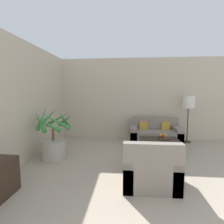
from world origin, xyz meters
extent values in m
cube|color=beige|center=(0.00, 6.57, 1.35)|extent=(7.76, 0.06, 2.70)
cylinder|color=#ADA393|center=(-2.56, 4.47, 0.22)|extent=(0.57, 0.57, 0.43)
cylinder|color=brown|center=(-2.56, 4.47, 0.58)|extent=(0.06, 0.06, 0.30)
cone|color=#38843D|center=(-2.29, 4.47, 0.93)|extent=(0.10, 0.61, 0.47)
cone|color=#38843D|center=(-2.35, 4.68, 0.88)|extent=(0.53, 0.53, 0.38)
cone|color=#38843D|center=(-2.56, 4.76, 0.90)|extent=(0.64, 0.10, 0.42)
cone|color=#38843D|center=(-2.74, 4.64, 0.96)|extent=(0.47, 0.47, 0.53)
cone|color=#38843D|center=(-2.81, 4.47, 0.97)|extent=(0.10, 0.56, 0.54)
cone|color=#38843D|center=(-2.76, 4.26, 0.92)|extent=(0.51, 0.51, 0.45)
cone|color=#38843D|center=(-2.56, 4.16, 0.88)|extent=(0.66, 0.10, 0.38)
cone|color=#38843D|center=(-2.36, 4.26, 0.91)|extent=(0.51, 0.51, 0.44)
cube|color=gray|center=(0.03, 5.96, 0.20)|extent=(1.53, 0.77, 0.39)
cube|color=gray|center=(0.03, 6.26, 0.57)|extent=(1.53, 0.16, 0.36)
cube|color=gray|center=(-0.63, 5.96, 0.26)|extent=(0.20, 0.77, 0.51)
cube|color=gray|center=(0.69, 5.96, 0.26)|extent=(0.20, 0.77, 0.51)
cube|color=gold|center=(-0.32, 6.14, 0.51)|extent=(0.24, 0.12, 0.24)
cube|color=gold|center=(0.37, 6.14, 0.51)|extent=(0.24, 0.12, 0.24)
cylinder|color=#2D2823|center=(1.05, 6.15, 0.01)|extent=(0.24, 0.24, 0.03)
cylinder|color=#2D2823|center=(1.05, 6.15, 0.55)|extent=(0.03, 0.03, 1.06)
cylinder|color=silver|center=(1.05, 6.15, 1.26)|extent=(0.35, 0.35, 0.36)
cylinder|color=black|center=(-0.45, 4.79, 0.17)|extent=(0.05, 0.05, 0.35)
cylinder|color=black|center=(0.42, 4.79, 0.17)|extent=(0.05, 0.05, 0.35)
cylinder|color=black|center=(-0.45, 5.27, 0.17)|extent=(0.05, 0.05, 0.35)
cylinder|color=black|center=(0.42, 5.27, 0.17)|extent=(0.05, 0.05, 0.35)
cube|color=black|center=(-0.01, 5.03, 0.36)|extent=(0.96, 0.57, 0.03)
cylinder|color=#42382D|center=(0.11, 5.04, 0.41)|extent=(0.26, 0.26, 0.05)
sphere|color=red|center=(0.09, 5.00, 0.47)|extent=(0.07, 0.07, 0.07)
sphere|color=olive|center=(0.15, 5.06, 0.47)|extent=(0.08, 0.08, 0.08)
sphere|color=orange|center=(0.03, 5.06, 0.47)|extent=(0.08, 0.08, 0.08)
cube|color=gray|center=(-0.44, 3.49, 0.20)|extent=(0.89, 0.81, 0.40)
cube|color=gray|center=(-0.44, 3.16, 0.61)|extent=(0.89, 0.16, 0.41)
cube|color=gray|center=(-0.80, 3.49, 0.25)|extent=(0.16, 0.81, 0.50)
cube|color=gray|center=(-0.07, 3.49, 0.25)|extent=(0.16, 0.81, 0.50)
cube|color=gray|center=(-0.37, 4.27, 0.17)|extent=(0.67, 0.51, 0.34)
camera|label=1|loc=(-0.82, 0.59, 1.56)|focal=28.00mm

